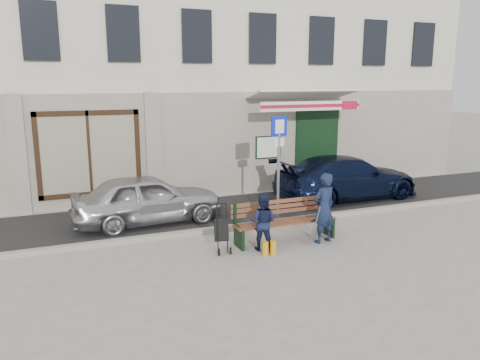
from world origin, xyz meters
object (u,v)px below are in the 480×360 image
man (324,208)px  car_silver (148,199)px  parking_sign (279,152)px  stroller (222,231)px  car_navy (347,178)px  woman (263,222)px  bench (283,222)px

man → car_silver: bearing=-52.7°
parking_sign → man: parking_sign is taller
parking_sign → stroller: 2.97m
car_navy → man: 4.16m
man → parking_sign: bearing=-96.2°
car_navy → woman: 5.18m
car_navy → woman: car_navy is taller
woman → man: bearing=-145.8°
car_navy → woman: bearing=123.6°
bench → woman: woman is taller
bench → woman: bearing=-154.8°
car_silver → stroller: bearing=-162.7°
car_silver → bench: car_silver is taller
woman → stroller: woman is taller
car_silver → parking_sign: bearing=-112.0°
man → woman: bearing=-14.9°
car_silver → car_navy: (6.09, 0.20, 0.03)m
parking_sign → stroller: (-2.12, -1.60, -1.34)m
man → woman: size_ratio=1.29×
car_silver → stroller: (1.03, -2.61, -0.18)m
car_silver → bench: bearing=-138.9°
car_navy → parking_sign: 3.38m
car_silver → stroller: car_silver is taller
bench → woman: (-0.65, -0.31, 0.15)m
car_silver → woman: (1.88, -2.82, -0.02)m
bench → car_silver: bearing=135.2°
car_navy → woman: size_ratio=3.74×
car_navy → man: (-2.76, -3.11, 0.12)m
car_navy → parking_sign: bearing=110.4°
car_navy → woman: (-4.21, -3.02, -0.05)m
stroller → car_silver: bearing=125.8°
parking_sign → bench: size_ratio=1.12×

